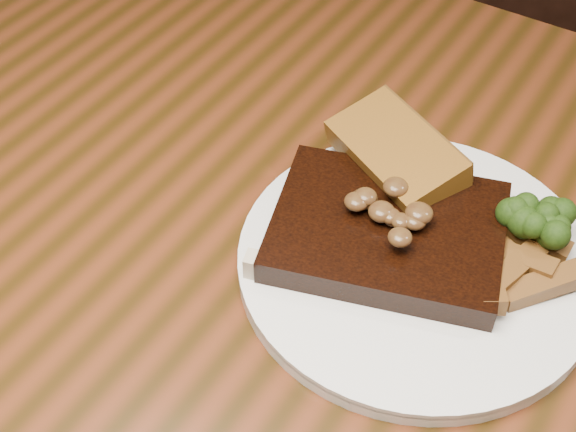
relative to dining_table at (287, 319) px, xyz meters
The scene contains 9 objects.
dining_table is the anchor object (origin of this frame).
chair_far 0.74m from the dining_table, 100.31° to the left, with size 0.53×0.53×0.84m.
plate 0.15m from the dining_table, 24.38° to the left, with size 0.29×0.29×0.01m, color white.
steak 0.14m from the dining_table, 32.96° to the left, with size 0.19×0.14×0.03m, color black.
steak_bone 0.14m from the dining_table, 15.72° to the right, with size 0.17×0.02×0.02m, color #BEAE93.
mushroom_pile 0.17m from the dining_table, 32.16° to the left, with size 0.06×0.06×0.03m, color #4F3718, non-canonical shape.
garlic_bread 0.17m from the dining_table, 71.20° to the left, with size 0.12×0.07×0.03m, color brown.
potato_wedges 0.20m from the dining_table, 22.81° to the left, with size 0.09×0.09×0.02m, color brown, non-canonical shape.
broccoli_cluster 0.23m from the dining_table, 33.87° to the left, with size 0.07×0.07×0.04m, color #223B0D, non-canonical shape.
Camera 1 is at (0.24, -0.37, 1.27)m, focal length 50.00 mm.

